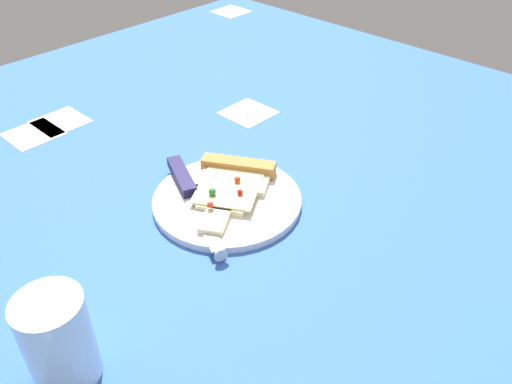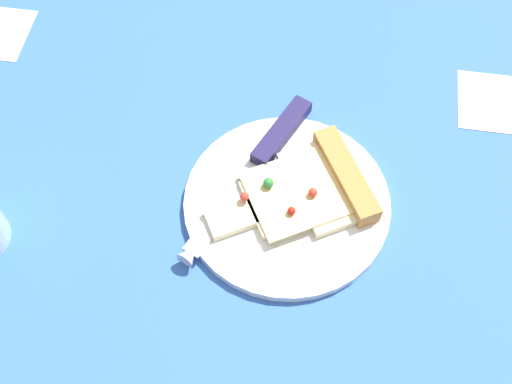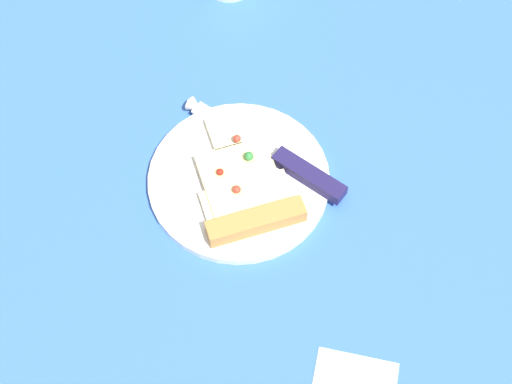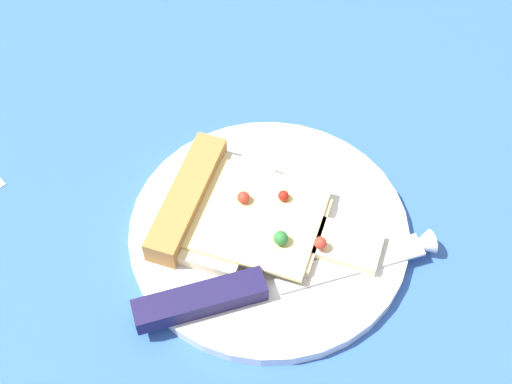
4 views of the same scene
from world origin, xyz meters
TOP-DOWN VIEW (x-y plane):
  - ground_plane at (0.04, -0.00)cm, footprint 144.72×144.72cm
  - plate at (-4.09, 5.44)cm, footprint 22.68×22.68cm
  - pizza_slice at (-2.77, 3.20)cm, footprint 15.49×18.96cm
  - knife at (0.24, 9.08)cm, footprint 22.71×11.87cm

SIDE VIEW (x-z plane):
  - ground_plane at x=0.04cm, z-range -3.00..0.00cm
  - plate at x=-4.09cm, z-range 0.00..1.15cm
  - knife at x=0.24cm, z-range 0.53..2.98cm
  - pizza_slice at x=-2.77cm, z-range 0.71..3.16cm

